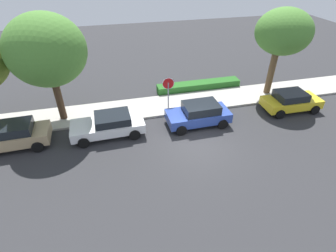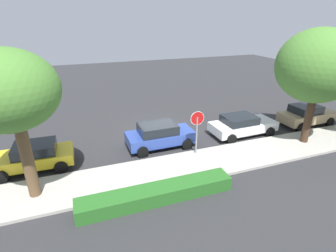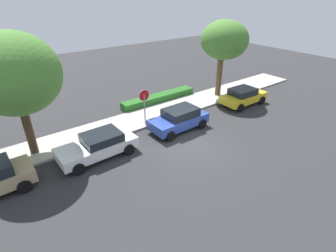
{
  "view_description": "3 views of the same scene",
  "coord_description": "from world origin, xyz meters",
  "px_view_note": "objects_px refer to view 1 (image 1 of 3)",
  "views": [
    {
      "loc": [
        -4.57,
        -11.11,
        9.47
      ],
      "look_at": [
        -1.51,
        1.25,
        0.74
      ],
      "focal_mm": 28.0,
      "sensor_mm": 36.0,
      "label": 1
    },
    {
      "loc": [
        5.04,
        15.42,
        7.25
      ],
      "look_at": [
        -0.22,
        1.0,
        0.77
      ],
      "focal_mm": 28.0,
      "sensor_mm": 36.0,
      "label": 2
    },
    {
      "loc": [
        -9.22,
        -9.84,
        8.39
      ],
      "look_at": [
        -0.46,
        1.75,
        0.72
      ],
      "focal_mm": 28.0,
      "sensor_mm": 36.0,
      "label": 3
    }
  ],
  "objects_px": {
    "parked_car_tan": "(13,135)",
    "street_tree_near_corner": "(47,51)",
    "stop_sign": "(168,90)",
    "parked_car_white": "(109,125)",
    "parked_car_yellow": "(291,101)",
    "street_tree_far": "(283,32)",
    "parked_car_blue": "(199,114)"
  },
  "relations": [
    {
      "from": "stop_sign",
      "to": "parked_car_tan",
      "type": "relative_size",
      "value": 0.65
    },
    {
      "from": "parked_car_yellow",
      "to": "street_tree_far",
      "type": "relative_size",
      "value": 0.62
    },
    {
      "from": "street_tree_near_corner",
      "to": "parked_car_blue",
      "type": "bearing_deg",
      "value": -16.42
    },
    {
      "from": "parked_car_yellow",
      "to": "parked_car_tan",
      "type": "relative_size",
      "value": 0.97
    },
    {
      "from": "street_tree_far",
      "to": "parked_car_tan",
      "type": "bearing_deg",
      "value": -172.65
    },
    {
      "from": "parked_car_blue",
      "to": "street_tree_near_corner",
      "type": "distance_m",
      "value": 9.59
    },
    {
      "from": "stop_sign",
      "to": "parked_car_white",
      "type": "distance_m",
      "value": 4.43
    },
    {
      "from": "parked_car_blue",
      "to": "parked_car_yellow",
      "type": "height_order",
      "value": "parked_car_blue"
    },
    {
      "from": "street_tree_near_corner",
      "to": "parked_car_white",
      "type": "bearing_deg",
      "value": -38.69
    },
    {
      "from": "street_tree_far",
      "to": "parked_car_yellow",
      "type": "bearing_deg",
      "value": -88.4
    },
    {
      "from": "street_tree_near_corner",
      "to": "street_tree_far",
      "type": "distance_m",
      "value": 15.09
    },
    {
      "from": "stop_sign",
      "to": "parked_car_tan",
      "type": "distance_m",
      "value": 9.48
    },
    {
      "from": "parked_car_yellow",
      "to": "street_tree_near_corner",
      "type": "relative_size",
      "value": 0.58
    },
    {
      "from": "stop_sign",
      "to": "street_tree_far",
      "type": "relative_size",
      "value": 0.42
    },
    {
      "from": "parked_car_white",
      "to": "parked_car_yellow",
      "type": "distance_m",
      "value": 12.34
    },
    {
      "from": "stop_sign",
      "to": "parked_car_yellow",
      "type": "distance_m",
      "value": 8.53
    },
    {
      "from": "parked_car_white",
      "to": "parked_car_tan",
      "type": "relative_size",
      "value": 1.08
    },
    {
      "from": "street_tree_near_corner",
      "to": "parked_car_yellow",
      "type": "bearing_deg",
      "value": -8.74
    },
    {
      "from": "stop_sign",
      "to": "parked_car_white",
      "type": "relative_size",
      "value": 0.61
    },
    {
      "from": "stop_sign",
      "to": "parked_car_white",
      "type": "bearing_deg",
      "value": -159.62
    },
    {
      "from": "parked_car_tan",
      "to": "street_tree_near_corner",
      "type": "distance_m",
      "value": 5.11
    },
    {
      "from": "parked_car_tan",
      "to": "street_tree_near_corner",
      "type": "bearing_deg",
      "value": 40.84
    },
    {
      "from": "stop_sign",
      "to": "parked_car_blue",
      "type": "height_order",
      "value": "stop_sign"
    },
    {
      "from": "parked_car_white",
      "to": "street_tree_far",
      "type": "bearing_deg",
      "value": 10.94
    },
    {
      "from": "parked_car_blue",
      "to": "street_tree_near_corner",
      "type": "relative_size",
      "value": 0.59
    },
    {
      "from": "parked_car_white",
      "to": "parked_car_yellow",
      "type": "xyz_separation_m",
      "value": [
        12.34,
        -0.08,
        0.02
      ]
    },
    {
      "from": "parked_car_blue",
      "to": "street_tree_far",
      "type": "xyz_separation_m",
      "value": [
        6.69,
        2.59,
        3.93
      ]
    },
    {
      "from": "parked_car_blue",
      "to": "parked_car_white",
      "type": "bearing_deg",
      "value": 177.73
    },
    {
      "from": "street_tree_near_corner",
      "to": "street_tree_far",
      "type": "bearing_deg",
      "value": 0.46
    },
    {
      "from": "parked_car_blue",
      "to": "street_tree_far",
      "type": "relative_size",
      "value": 0.63
    },
    {
      "from": "parked_car_tan",
      "to": "street_tree_far",
      "type": "height_order",
      "value": "street_tree_far"
    },
    {
      "from": "stop_sign",
      "to": "street_tree_near_corner",
      "type": "bearing_deg",
      "value": 173.67
    }
  ]
}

